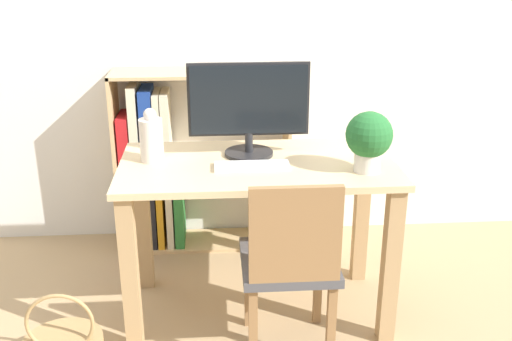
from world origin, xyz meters
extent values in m
plane|color=tan|center=(0.00, 0.00, 0.00)|extent=(10.00, 10.00, 0.00)
cube|color=silver|center=(0.00, 0.91, 1.30)|extent=(8.00, 0.05, 2.60)
cube|color=#D8BC8C|center=(0.00, 0.00, 0.76)|extent=(1.23, 0.65, 0.03)
cube|color=tan|center=(-0.56, -0.27, 0.37)|extent=(0.07, 0.07, 0.74)
cube|color=tan|center=(0.56, -0.27, 0.37)|extent=(0.07, 0.07, 0.74)
cube|color=tan|center=(-0.56, 0.27, 0.37)|extent=(0.07, 0.07, 0.74)
cube|color=tan|center=(0.56, 0.27, 0.37)|extent=(0.07, 0.07, 0.74)
cylinder|color=#232326|center=(-0.03, 0.11, 0.78)|extent=(0.22, 0.22, 0.02)
cylinder|color=#232326|center=(-0.03, 0.11, 0.83)|extent=(0.04, 0.04, 0.09)
cube|color=#232326|center=(-0.03, 0.11, 1.03)|extent=(0.55, 0.02, 0.33)
cube|color=black|center=(-0.03, 0.11, 1.03)|extent=(0.52, 0.03, 0.31)
cube|color=silver|center=(-0.03, -0.07, 0.78)|extent=(0.33, 0.11, 0.02)
cylinder|color=silver|center=(-0.47, 0.06, 0.87)|extent=(0.10, 0.10, 0.19)
sphere|color=silver|center=(-0.47, 0.06, 0.98)|extent=(0.06, 0.06, 0.06)
cylinder|color=silver|center=(0.46, -0.14, 0.81)|extent=(0.11, 0.11, 0.08)
sphere|color=#23662D|center=(0.46, -0.14, 0.93)|extent=(0.20, 0.20, 0.20)
cube|color=#4C4C51|center=(0.11, -0.28, 0.42)|extent=(0.40, 0.40, 0.04)
cube|color=olive|center=(0.11, -0.46, 0.64)|extent=(0.36, 0.03, 0.40)
cube|color=olive|center=(-0.05, -0.44, 0.20)|extent=(0.04, 0.04, 0.40)
cube|color=olive|center=(0.27, -0.44, 0.20)|extent=(0.04, 0.04, 0.40)
cube|color=olive|center=(-0.05, -0.12, 0.20)|extent=(0.04, 0.04, 0.40)
cube|color=olive|center=(0.27, -0.12, 0.20)|extent=(0.04, 0.04, 0.40)
cube|color=tan|center=(-0.74, 0.73, 0.52)|extent=(0.02, 0.28, 1.04)
cube|color=tan|center=(0.22, 0.73, 0.52)|extent=(0.02, 0.28, 1.04)
cube|color=tan|center=(-0.26, 0.73, 0.01)|extent=(0.98, 0.28, 0.02)
cube|color=tan|center=(-0.26, 0.73, 1.03)|extent=(0.98, 0.28, 0.02)
cube|color=tan|center=(-0.26, 0.73, 0.52)|extent=(0.94, 0.28, 0.02)
cube|color=red|center=(-0.68, 0.73, 0.24)|extent=(0.07, 0.24, 0.45)
cube|color=black|center=(-0.61, 0.73, 0.25)|extent=(0.05, 0.24, 0.46)
cube|color=black|center=(-0.56, 0.73, 0.18)|extent=(0.04, 0.24, 0.32)
cube|color=orange|center=(-0.51, 0.73, 0.19)|extent=(0.04, 0.24, 0.35)
cube|color=beige|center=(-0.46, 0.73, 0.23)|extent=(0.04, 0.24, 0.42)
cube|color=#2D7F38|center=(-0.41, 0.73, 0.19)|extent=(0.05, 0.24, 0.34)
cube|color=red|center=(-0.69, 0.73, 0.67)|extent=(0.06, 0.24, 0.28)
cube|color=beige|center=(-0.63, 0.73, 0.75)|extent=(0.05, 0.24, 0.44)
cube|color=navy|center=(-0.56, 0.73, 0.74)|extent=(0.07, 0.24, 0.42)
cube|color=beige|center=(-0.50, 0.73, 0.73)|extent=(0.04, 0.24, 0.40)
cube|color=beige|center=(-0.46, 0.73, 0.73)|extent=(0.04, 0.24, 0.40)
torus|color=tan|center=(-0.84, -0.38, 0.23)|extent=(0.28, 0.02, 0.28)
camera|label=1|loc=(-0.19, -2.50, 1.69)|focal=42.00mm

